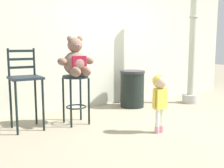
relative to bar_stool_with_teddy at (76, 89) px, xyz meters
name	(u,v)px	position (x,y,z in m)	size (l,w,h in m)	color
ground_plane	(176,128)	(1.17, -1.02, -0.55)	(24.00, 24.00, 0.00)	gray
building_wall	(104,21)	(1.17, 1.12, 1.17)	(6.85, 0.30, 3.44)	beige
bar_stool_with_teddy	(76,89)	(0.00, 0.00, 0.00)	(0.40, 0.40, 0.77)	#1C242D
teddy_bear	(76,61)	(0.00, -0.03, 0.44)	(0.58, 0.52, 0.61)	#7B5F4F
child_walking	(160,91)	(0.81, -1.03, 0.05)	(0.27, 0.21, 0.84)	pink
trash_bin	(132,89)	(1.45, 0.49, -0.18)	(0.50, 0.50, 0.73)	black
lamppost	(193,44)	(2.74, 0.14, 0.71)	(0.34, 0.34, 3.14)	#AFAFA7
bar_chair_empty	(25,82)	(-0.74, 0.13, 0.15)	(0.44, 0.44, 1.19)	#1C242D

